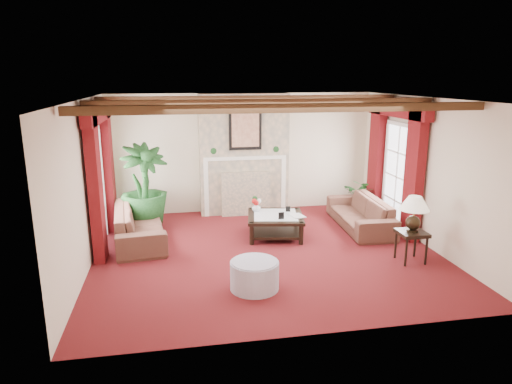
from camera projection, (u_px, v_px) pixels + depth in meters
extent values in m
plane|color=#4E0E0D|center=(266.00, 252.00, 8.18)|extent=(6.00, 6.00, 0.00)
plane|color=white|center=(267.00, 99.00, 7.52)|extent=(6.00, 6.00, 0.00)
cube|color=beige|center=(243.00, 153.00, 10.47)|extent=(6.00, 0.02, 2.70)
cube|color=beige|center=(84.00, 186.00, 7.33)|extent=(0.02, 5.50, 2.70)
cube|color=beige|center=(426.00, 172.00, 8.37)|extent=(0.02, 5.50, 2.70)
imported|color=#360E1A|center=(139.00, 218.00, 8.69)|extent=(2.36, 1.10, 0.87)
imported|color=#360E1A|center=(360.00, 208.00, 9.44)|extent=(2.17, 0.82, 0.83)
imported|color=black|center=(145.00, 204.00, 9.46)|extent=(2.36, 2.51, 0.97)
imported|color=black|center=(360.00, 200.00, 10.42)|extent=(1.50, 1.50, 0.63)
cylinder|color=#9998AC|center=(254.00, 275.00, 6.72)|extent=(0.72, 0.72, 0.42)
imported|color=silver|center=(256.00, 207.00, 9.11)|extent=(0.26, 0.26, 0.18)
imported|color=black|center=(292.00, 209.00, 8.71)|extent=(0.24, 0.12, 0.32)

